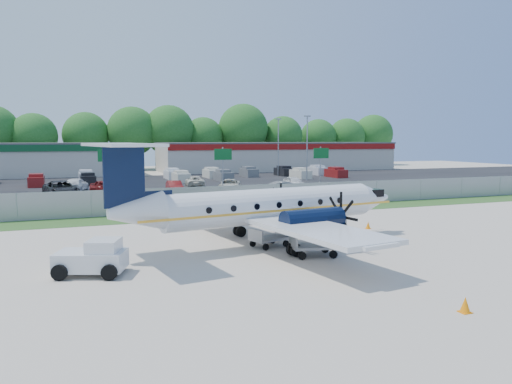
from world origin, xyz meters
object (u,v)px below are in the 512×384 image
object	(u,v)px
pushback_tug	(94,258)
baggage_cart_near	(314,245)
aircraft	(266,206)
baggage_cart_far	(269,238)

from	to	relation	value
pushback_tug	baggage_cart_near	world-z (taller)	pushback_tug
aircraft	baggage_cart_near	world-z (taller)	aircraft
pushback_tug	baggage_cart_far	xyz separation A→B (m)	(9.11, 2.45, -0.24)
pushback_tug	baggage_cart_near	distance (m)	10.34
aircraft	baggage_cart_far	bearing A→B (deg)	-89.61
pushback_tug	aircraft	bearing A→B (deg)	17.78
baggage_cart_far	baggage_cart_near	bearing A→B (deg)	-66.62
aircraft	baggage_cart_far	size ratio (longest dim) A/B	8.02
aircraft	baggage_cart_near	size ratio (longest dim) A/B	7.46
pushback_tug	baggage_cart_near	bearing A→B (deg)	-2.03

